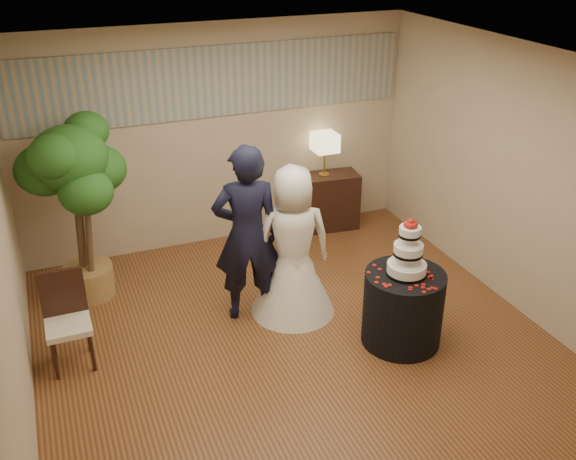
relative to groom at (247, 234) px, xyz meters
name	(u,v)px	position (x,y,z in m)	size (l,w,h in m)	color
floor	(294,340)	(0.26, -0.62, -0.97)	(5.00, 5.00, 0.00)	brown
ceiling	(295,63)	(0.26, -0.62, 1.83)	(5.00, 5.00, 0.00)	white
wall_back	(218,137)	(0.26, 1.88, 0.43)	(5.00, 0.06, 2.80)	#C1AD8F
wall_front	(452,379)	(0.26, -3.12, 0.43)	(5.00, 0.06, 2.80)	#C1AD8F
wall_left	(4,265)	(-2.24, -0.62, 0.43)	(0.06, 5.00, 2.80)	#C1AD8F
wall_right	(513,178)	(2.76, -0.62, 0.43)	(0.06, 5.00, 2.80)	#C1AD8F
mural_border	(216,82)	(0.26, 1.86, 1.13)	(4.90, 0.02, 0.85)	#989A90
groom	(247,234)	(0.00, 0.00, 0.00)	(0.70, 0.46, 1.93)	black
bride	(293,242)	(0.47, -0.10, -0.13)	(0.92, 0.92, 1.67)	white
cake_table	(403,308)	(1.27, -1.03, -0.58)	(0.79, 0.79, 0.78)	black
wedding_cake	(409,247)	(1.27, -1.03, 0.11)	(0.39, 0.39, 0.59)	white
console	(323,202)	(1.63, 1.65, -0.58)	(0.93, 0.41, 0.77)	black
table_lamp	(325,155)	(1.63, 1.65, 0.10)	(0.31, 0.31, 0.58)	beige
ficus_tree	(78,211)	(-1.56, 1.05, 0.08)	(1.00, 1.00, 2.10)	#265E1E
side_chair	(68,323)	(-1.85, -0.20, -0.49)	(0.43, 0.45, 0.95)	black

